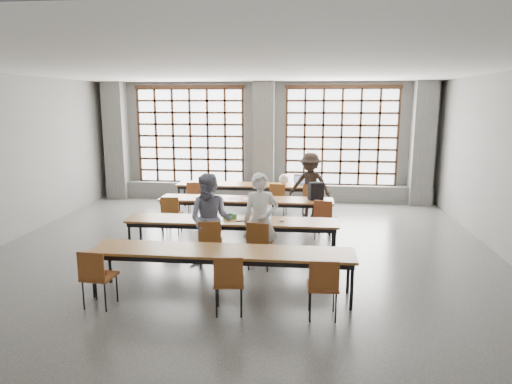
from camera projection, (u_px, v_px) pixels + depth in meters
The scene contains 38 objects.
floor at pixel (238, 259), 8.62m from camera, with size 11.00×11.00×0.00m, color #4B4A48.
ceiling at pixel (236, 68), 7.94m from camera, with size 11.00×11.00×0.00m, color silver.
wall_back at pixel (265, 142), 13.64m from camera, with size 10.00×10.00×0.00m, color slate.
wall_front at pixel (108, 290), 2.92m from camera, with size 10.00×10.00×0.00m, color slate.
column_left at pixel (117, 141), 13.85m from camera, with size 0.60×0.55×3.50m, color #545451.
column_mid at pixel (264, 142), 13.37m from camera, with size 0.60×0.55×3.50m, color #545451.
column_right at pixel (422, 144), 12.88m from camera, with size 0.60×0.55×3.50m, color #545451.
window_left at pixel (191, 136), 13.78m from camera, with size 3.32×0.12×3.00m.
window_right at pixel (341, 137), 13.29m from camera, with size 3.32×0.12×3.00m.
sill_ledge at pixel (264, 192), 13.74m from camera, with size 9.80×0.35×0.50m, color #545451.
desk_row_a at pixel (251, 186), 12.36m from camera, with size 4.00×0.70×0.73m.
desk_row_b at pixel (246, 201), 10.53m from camera, with size 4.00×0.70×0.73m.
desk_row_c at pixel (232, 223), 8.65m from camera, with size 4.00×0.70×0.73m.
desk_row_d at pixel (222, 254), 6.89m from camera, with size 4.00×0.70×0.73m.
chair_back_left at pixel (195, 195), 11.93m from camera, with size 0.47×0.48×0.88m.
chair_back_mid at pixel (278, 196), 11.69m from camera, with size 0.47×0.48×0.88m.
chair_back_right at pixel (310, 197), 11.60m from camera, with size 0.45×0.46×0.88m.
chair_mid_left at pixel (171, 211), 10.12m from camera, with size 0.45×0.46×0.88m.
chair_mid_centre at pixel (261, 214), 9.90m from camera, with size 0.52×0.52×0.88m.
chair_mid_right at pixel (324, 215), 9.76m from camera, with size 0.52×0.53×0.88m.
chair_front_left at pixel (210, 239), 8.10m from camera, with size 0.48×0.48×0.88m.
chair_front_right at pixel (259, 240), 8.00m from camera, with size 0.48×0.48×0.88m.
chair_near_left at pixel (96, 273), 6.49m from camera, with size 0.45×0.46×0.88m.
chair_near_mid at pixel (229, 278), 6.28m from camera, with size 0.47×0.47×0.88m.
chair_near_right at pixel (323, 282), 6.14m from camera, with size 0.43×0.44×0.88m.
student_male at pixel (261, 221), 8.07m from camera, with size 0.62×0.41×1.71m, color white.
student_female at pixel (211, 220), 8.16m from camera, with size 0.82×0.64×1.68m, color #1A2350.
student_back at pixel (310, 185), 11.67m from camera, with size 1.07×0.61×1.65m, color black.
laptop_front at pixel (262, 216), 8.68m from camera, with size 0.39×0.34×0.26m.
laptop_back at pixel (301, 182), 12.30m from camera, with size 0.37×0.31×0.26m.
mouse at pixel (282, 220), 8.52m from camera, with size 0.10×0.06×0.04m, color white.
green_box at pixel (230, 216), 8.72m from camera, with size 0.25×0.09×0.09m, color green.
phone at pixel (240, 221), 8.52m from camera, with size 0.13×0.06×0.01m, color black.
paper_sheet_b at pixel (233, 199), 10.50m from camera, with size 0.30×0.21×0.00m, color silver.
paper_sheet_c at pixel (250, 199), 10.51m from camera, with size 0.30×0.21×0.00m, color white.
backpack at pixel (316, 191), 10.36m from camera, with size 0.32×0.20×0.40m, color black.
plastic_bag at pixel (284, 179), 12.27m from camera, with size 0.26×0.21×0.29m, color silver.
red_pouch at pixel (99, 273), 6.57m from camera, with size 0.20×0.08×0.06m, color #A42414.
Camera 1 is at (1.24, -8.12, 2.94)m, focal length 32.00 mm.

